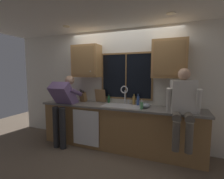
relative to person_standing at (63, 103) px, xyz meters
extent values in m
cube|color=silver|center=(1.14, 0.66, 0.32)|extent=(5.76, 0.12, 2.55)
cylinder|color=#FFEAB2|center=(0.13, 0.00, 1.59)|extent=(0.14, 0.14, 0.01)
cylinder|color=#FFEAB2|center=(2.15, 0.00, 1.59)|extent=(0.14, 0.14, 0.01)
cube|color=black|center=(1.24, 0.59, 0.57)|extent=(1.10, 0.02, 0.95)
cube|color=brown|center=(1.24, 0.58, 1.07)|extent=(1.17, 0.02, 0.04)
cube|color=brown|center=(1.24, 0.58, 0.08)|extent=(1.17, 0.02, 0.04)
cube|color=brown|center=(0.67, 0.58, 0.57)|extent=(0.04, 0.02, 0.95)
cube|color=brown|center=(1.81, 0.58, 0.57)|extent=(0.03, 0.02, 0.95)
cube|color=brown|center=(1.24, 0.58, 0.57)|extent=(0.02, 0.02, 0.95)
cube|color=olive|center=(1.14, 0.31, -0.51)|extent=(3.36, 0.58, 0.88)
cube|color=slate|center=(1.14, 0.29, -0.05)|extent=(3.42, 0.62, 0.04)
cube|color=white|center=(0.55, -0.01, -0.49)|extent=(0.60, 0.02, 0.74)
cube|color=#A87A47|center=(0.34, 0.44, 0.91)|extent=(0.63, 0.33, 0.72)
cube|color=olive|center=(0.34, 0.27, 0.91)|extent=(0.55, 0.01, 0.62)
sphere|color=#B2B2B7|center=(0.53, 0.26, 0.68)|extent=(0.02, 0.02, 0.02)
cube|color=#A87A47|center=(2.13, 0.44, 0.91)|extent=(0.63, 0.33, 0.72)
cube|color=olive|center=(2.13, 0.27, 0.91)|extent=(0.55, 0.01, 0.62)
sphere|color=#B2B2B7|center=(2.32, 0.26, 0.68)|extent=(0.02, 0.02, 0.02)
cube|color=#B7B7BC|center=(1.24, 0.30, -0.04)|extent=(0.80, 0.46, 0.02)
cube|color=#9C9CA0|center=(1.04, 0.30, -0.14)|extent=(0.36, 0.42, 0.20)
cube|color=#9C9CA0|center=(1.44, 0.30, -0.14)|extent=(0.36, 0.42, 0.20)
cube|color=#B7B7BC|center=(1.24, 0.30, -0.14)|extent=(0.04, 0.42, 0.20)
cylinder|color=silver|center=(1.24, 0.52, 0.12)|extent=(0.03, 0.03, 0.30)
torus|color=silver|center=(1.24, 0.46, 0.29)|extent=(0.16, 0.02, 0.16)
cylinder|color=silver|center=(1.32, 0.52, 0.02)|extent=(0.03, 0.03, 0.09)
cylinder|color=#262628|center=(-0.08, -0.16, -0.51)|extent=(0.13, 0.13, 0.88)
cylinder|color=#262628|center=(0.09, -0.16, -0.51)|extent=(0.13, 0.13, 0.88)
cube|color=slate|center=(0.00, 0.01, 0.16)|extent=(0.44, 0.52, 0.60)
sphere|color=tan|center=(0.00, 0.25, 0.48)|extent=(0.21, 0.21, 0.21)
cylinder|color=slate|center=(-0.22, 0.19, 0.21)|extent=(0.09, 0.52, 0.26)
cylinder|color=slate|center=(0.22, 0.19, 0.21)|extent=(0.09, 0.52, 0.26)
cylinder|color=#595147|center=(2.30, -0.09, -0.05)|extent=(0.14, 0.43, 0.16)
cylinder|color=#595147|center=(2.48, -0.09, -0.05)|extent=(0.14, 0.43, 0.16)
cylinder|color=#595147|center=(2.30, -0.31, -0.30)|extent=(0.11, 0.11, 0.46)
cylinder|color=#595147|center=(2.48, -0.31, -0.30)|extent=(0.11, 0.11, 0.46)
cube|color=beige|center=(2.39, 0.13, 0.25)|extent=(0.44, 0.29, 0.56)
sphere|color=tan|center=(2.39, 0.13, 0.63)|extent=(0.20, 0.20, 0.20)
cylinder|color=beige|center=(2.16, 0.08, 0.17)|extent=(0.08, 0.20, 0.47)
cylinder|color=beige|center=(2.62, 0.08, 0.17)|extent=(0.08, 0.20, 0.47)
cube|color=olive|center=(0.24, 0.42, 0.07)|extent=(0.12, 0.18, 0.25)
cylinder|color=black|center=(0.21, 0.36, 0.22)|extent=(0.02, 0.05, 0.09)
cylinder|color=black|center=(0.24, 0.37, 0.22)|extent=(0.02, 0.04, 0.08)
cylinder|color=black|center=(0.28, 0.37, 0.21)|extent=(0.02, 0.04, 0.06)
cube|color=#997047|center=(0.64, 0.52, 0.12)|extent=(0.26, 0.08, 0.30)
ellipsoid|color=#8C99A8|center=(1.72, 0.29, 0.01)|extent=(0.20, 0.20, 0.10)
cylinder|color=#59A566|center=(1.68, 0.14, 0.03)|extent=(0.06, 0.06, 0.13)
cylinder|color=silver|center=(1.68, 0.14, 0.12)|extent=(0.02, 0.02, 0.04)
cylinder|color=silver|center=(1.68, 0.13, 0.15)|extent=(0.01, 0.04, 0.01)
cylinder|color=#334C8C|center=(1.54, 0.49, 0.06)|extent=(0.06, 0.06, 0.18)
cylinder|color=navy|center=(1.54, 0.49, 0.18)|extent=(0.03, 0.03, 0.05)
cylinder|color=black|center=(1.54, 0.49, 0.20)|extent=(0.03, 0.03, 0.01)
cylinder|color=#1E592D|center=(0.86, 0.52, 0.04)|extent=(0.06, 0.06, 0.15)
cylinder|color=#184724|center=(0.86, 0.52, 0.13)|extent=(0.03, 0.03, 0.04)
cylinder|color=black|center=(0.86, 0.52, 0.16)|extent=(0.03, 0.03, 0.01)
cylinder|color=olive|center=(1.44, 0.51, 0.06)|extent=(0.06, 0.06, 0.18)
cylinder|color=brown|center=(1.44, 0.51, 0.17)|extent=(0.03, 0.03, 0.04)
cylinder|color=black|center=(1.44, 0.51, 0.20)|extent=(0.03, 0.03, 0.01)
camera|label=1|loc=(2.28, -2.89, 0.66)|focal=26.35mm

